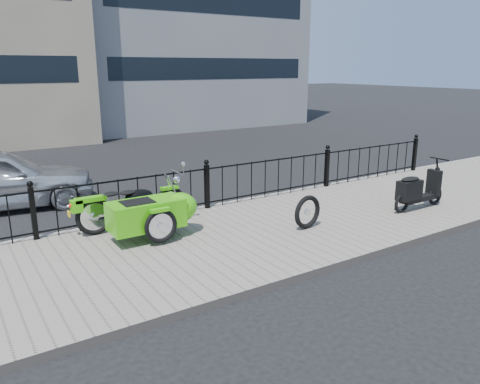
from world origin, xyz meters
TOP-DOWN VIEW (x-y plane):
  - ground at (0.00, 0.00)m, footprint 120.00×120.00m
  - sidewalk at (0.00, -0.50)m, footprint 30.00×3.80m
  - curb at (0.00, 1.44)m, footprint 30.00×0.10m
  - iron_fence at (0.00, 1.30)m, footprint 14.11×0.11m
  - motorcycle_sidecar at (-1.66, 0.34)m, footprint 2.28×1.48m
  - scooter at (3.72, -1.24)m, footprint 1.56×0.46m
  - spare_tire at (0.94, -0.90)m, footprint 0.66×0.16m

SIDE VIEW (x-z plane):
  - ground at x=0.00m, z-range 0.00..0.00m
  - sidewalk at x=0.00m, z-range 0.00..0.12m
  - curb at x=0.00m, z-range 0.00..0.12m
  - spare_tire at x=0.94m, z-range 0.12..0.77m
  - scooter at x=3.72m, z-range 0.00..1.06m
  - iron_fence at x=0.00m, z-range 0.05..1.12m
  - motorcycle_sidecar at x=-1.66m, z-range 0.10..1.09m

